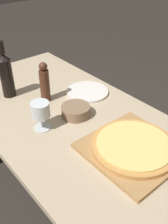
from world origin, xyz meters
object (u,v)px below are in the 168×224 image
at_px(wine_glass, 40,111).
at_px(small_bowl, 76,111).
at_px(wine_bottle, 6,74).
at_px(pepper_mill, 45,83).
at_px(pizza, 134,145).

distance_m(wine_glass, small_bowl, 0.20).
bearing_deg(wine_bottle, wine_glass, -93.31).
xyz_separation_m(pepper_mill, wine_glass, (-0.15, -0.20, -0.01)).
bearing_deg(pizza, wine_bottle, 104.11).
distance_m(pizza, wine_bottle, 0.79).
height_order(pepper_mill, small_bowl, pepper_mill).
bearing_deg(pepper_mill, small_bowl, -80.55).
bearing_deg(wine_bottle, pepper_mill, -54.24).
distance_m(wine_bottle, small_bowl, 0.44).
bearing_deg(wine_glass, pepper_mill, 52.95).
distance_m(pepper_mill, wine_glass, 0.25).
distance_m(wine_bottle, pepper_mill, 0.22).
distance_m(pizza, small_bowl, 0.36).
height_order(pepper_mill, wine_glass, pepper_mill).
bearing_deg(wine_glass, small_bowl, -5.68).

